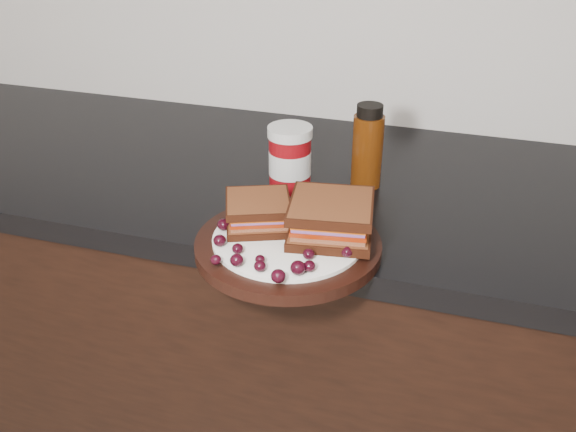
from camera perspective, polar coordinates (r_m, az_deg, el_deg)
name	(u,v)px	position (r m, az deg, el deg)	size (l,w,h in m)	color
base_cabinets	(226,348)	(1.52, -5.52, -11.60)	(3.96, 0.58, 0.86)	black
countertop	(216,171)	(1.27, -6.46, 3.98)	(3.98, 0.60, 0.04)	black
plate	(288,246)	(0.96, 0.00, -2.65)	(0.28, 0.28, 0.02)	black
sandwich_left	(258,212)	(0.98, -2.66, 0.34)	(0.10, 0.10, 0.04)	brown
sandwich_right	(331,218)	(0.95, 3.83, -0.21)	(0.12, 0.12, 0.06)	brown
grape_0	(220,241)	(0.94, -6.10, -2.18)	(0.02, 0.02, 0.02)	black
grape_1	(238,249)	(0.92, -4.51, -2.92)	(0.02, 0.02, 0.02)	black
grape_2	(216,260)	(0.90, -6.43, -3.88)	(0.02, 0.02, 0.01)	black
grape_3	(237,260)	(0.89, -4.58, -3.93)	(0.02, 0.02, 0.02)	black
grape_4	(260,266)	(0.88, -2.52, -4.47)	(0.02, 0.02, 0.02)	black
grape_5	(260,260)	(0.89, -2.50, -3.89)	(0.01, 0.01, 0.01)	black
grape_6	(278,276)	(0.85, -0.87, -5.36)	(0.02, 0.02, 0.02)	black
grape_7	(298,268)	(0.87, 0.89, -4.62)	(0.02, 0.02, 0.02)	black
grape_8	(309,266)	(0.88, 1.91, -4.47)	(0.02, 0.02, 0.02)	black
grape_9	(309,254)	(0.90, 1.84, -3.40)	(0.02, 0.02, 0.02)	black
grape_10	(347,252)	(0.91, 5.27, -3.19)	(0.02, 0.02, 0.02)	black
grape_11	(331,242)	(0.93, 3.80, -2.32)	(0.02, 0.02, 0.02)	black
grape_12	(338,240)	(0.93, 4.50, -2.16)	(0.02, 0.02, 0.02)	black
grape_13	(342,227)	(0.97, 4.84, -1.01)	(0.02, 0.02, 0.02)	black
grape_14	(338,225)	(0.98, 4.48, -0.84)	(0.01, 0.01, 0.01)	black
grape_15	(280,218)	(0.99, -0.69, -0.15)	(0.02, 0.02, 0.02)	black
grape_16	(262,212)	(1.01, -2.31, 0.32)	(0.02, 0.02, 0.01)	black
grape_17	(249,216)	(0.99, -3.48, -0.04)	(0.02, 0.02, 0.02)	black
grape_18	(224,225)	(0.97, -5.75, -0.76)	(0.02, 0.02, 0.02)	black
grape_19	(238,225)	(0.97, -4.50, -0.80)	(0.02, 0.02, 0.02)	black
grape_20	(264,220)	(0.98, -2.13, -0.39)	(0.02, 0.02, 0.02)	black
grape_21	(262,220)	(0.99, -2.35, -0.36)	(0.02, 0.02, 0.01)	black
grape_22	(249,229)	(0.96, -3.53, -1.13)	(0.02, 0.02, 0.02)	black
condiment_jar	(290,158)	(1.13, 0.17, 5.19)	(0.08, 0.08, 0.12)	maroon
oil_bottle	(368,146)	(1.14, 7.09, 6.19)	(0.05, 0.05, 0.15)	#492007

